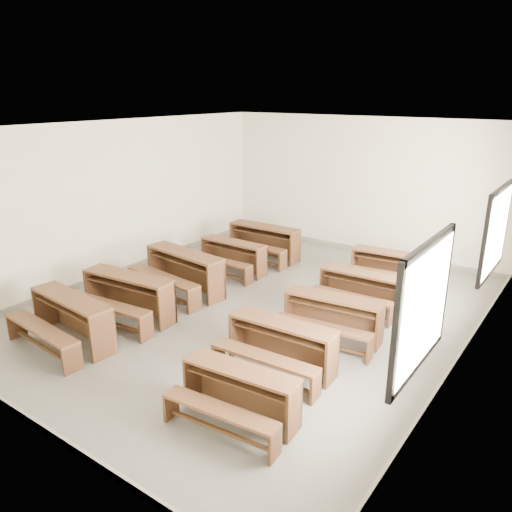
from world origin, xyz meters
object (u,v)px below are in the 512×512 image
Objects in this scene: desk_set_4 at (263,240)px; desk_set_8 at (360,288)px; desk_set_3 at (232,255)px; desk_set_7 at (332,315)px; desk_set_2 at (183,269)px; desk_set_1 at (127,293)px; desk_set_9 at (390,266)px; desk_set_5 at (239,391)px; desk_set_0 at (69,317)px; desk_set_6 at (280,343)px.

desk_set_4 is 3.29m from desk_set_8.
desk_set_8 is (3.02, -1.29, -0.06)m from desk_set_4.
desk_set_7 is (3.16, -1.47, 0.01)m from desk_set_3.
desk_set_4 is at bearing 133.61° from desk_set_7.
desk_set_2 is 2.59m from desk_set_4.
desk_set_1 is 5.14m from desk_set_9.
desk_set_9 is (-0.17, 5.21, 0.02)m from desk_set_5.
desk_set_0 is 3.28m from desk_set_5.
desk_set_4 is 1.08× the size of desk_set_9.
desk_set_6 is (3.08, -1.29, -0.06)m from desk_set_2.
desk_set_3 is at bearing -163.67° from desk_set_9.
desk_set_0 is at bearing -83.52° from desk_set_2.
desk_set_4 reaches higher than desk_set_9.
desk_set_1 reaches higher than desk_set_6.
desk_set_6 is 3.97m from desk_set_9.
desk_set_1 is (0.02, 1.12, 0.01)m from desk_set_0.
desk_set_7 reaches higher than desk_set_8.
desk_set_6 is at bearing -42.73° from desk_set_3.
desk_set_3 is 0.88× the size of desk_set_4.
desk_set_1 is 1.04× the size of desk_set_4.
desk_set_0 reaches higher than desk_set_7.
desk_set_6 is (3.05, 0.13, -0.04)m from desk_set_1.
desk_set_7 is at bearing 42.28° from desk_set_0.
desk_set_6 is 1.00× the size of desk_set_9.
desk_set_4 reaches higher than desk_set_6.
desk_set_2 is at bearing 172.71° from desk_set_7.
desk_set_4 is 1.07× the size of desk_set_7.
desk_set_9 is at bearing 0.68° from desk_set_4.
desk_set_7 is (3.24, -0.04, -0.07)m from desk_set_2.
desk_set_1 is 4.11m from desk_set_8.
desk_set_5 is 1.00× the size of desk_set_8.
desk_set_7 is at bearing 79.58° from desk_set_6.
desk_set_9 is (3.12, 2.68, -0.07)m from desk_set_2.
desk_set_2 is at bearing 85.50° from desk_set_1.
desk_set_6 is at bearing -103.97° from desk_set_7.
desk_set_8 is at bearing 86.38° from desk_set_6.
desk_set_2 is 4.12m from desk_set_9.
desk_set_4 is 4.11m from desk_set_7.
desk_set_3 is 3.03m from desk_set_8.
desk_set_3 is at bearing -91.05° from desk_set_4.
desk_set_9 is (3.04, 1.25, 0.00)m from desk_set_3.
desk_set_2 is 1.24× the size of desk_set_3.
desk_set_5 is at bearing -24.40° from desk_set_1.
desk_set_0 is 1.08× the size of desk_set_6.
desk_set_9 is (3.10, 4.10, -0.05)m from desk_set_1.
desk_set_4 is (0.05, 4.01, -0.00)m from desk_set_1.
desk_set_0 is 5.13m from desk_set_4.
desk_set_3 is 0.93× the size of desk_set_7.
desk_set_4 reaches higher than desk_set_3.
desk_set_3 is at bearing 134.69° from desk_set_6.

